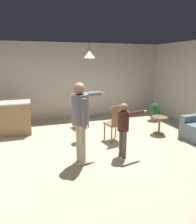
# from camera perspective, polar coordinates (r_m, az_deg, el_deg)

# --- Properties ---
(ground) EXTENTS (7.68, 7.68, 0.00)m
(ground) POSITION_cam_1_polar(r_m,az_deg,el_deg) (5.15, 4.10, -10.16)
(ground) COLOR beige
(wall_back) EXTENTS (6.40, 0.10, 2.70)m
(wall_back) POSITION_cam_1_polar(r_m,az_deg,el_deg) (7.78, -4.81, 8.50)
(wall_back) COLOR beige
(wall_back) RESTS_ON ground
(kitchen_counter) EXTENTS (1.26, 0.66, 0.95)m
(kitchen_counter) POSITION_cam_1_polar(r_m,az_deg,el_deg) (6.49, -23.32, -1.63)
(kitchen_counter) COLOR #99754C
(kitchen_counter) RESTS_ON ground
(side_table_by_couch) EXTENTS (0.44, 0.44, 0.52)m
(side_table_by_couch) POSITION_cam_1_polar(r_m,az_deg,el_deg) (6.30, 16.50, -2.92)
(side_table_by_couch) COLOR olive
(side_table_by_couch) RESTS_ON ground
(person_adult) EXTENTS (0.79, 0.58, 1.69)m
(person_adult) POSITION_cam_1_polar(r_m,az_deg,el_deg) (4.17, -4.75, -0.74)
(person_adult) COLOR tan
(person_adult) RESTS_ON ground
(person_child) EXTENTS (0.65, 0.35, 1.23)m
(person_child) POSITION_cam_1_polar(r_m,az_deg,el_deg) (4.53, 7.06, -3.34)
(person_child) COLOR #60564C
(person_child) RESTS_ON ground
(dining_chair_by_counter) EXTENTS (0.49, 0.49, 1.00)m
(dining_chair_by_counter) POSITION_cam_1_polar(r_m,az_deg,el_deg) (5.43, 4.83, -2.69)
(dining_chair_by_counter) COLOR olive
(dining_chair_by_counter) RESTS_ON ground
(dining_chair_near_wall) EXTENTS (0.48, 0.48, 1.00)m
(dining_chair_near_wall) POSITION_cam_1_polar(r_m,az_deg,el_deg) (6.63, -4.19, 0.45)
(dining_chair_near_wall) COLOR olive
(dining_chair_near_wall) RESTS_ON ground
(potted_plant_corner) EXTENTS (0.41, 0.41, 0.63)m
(potted_plant_corner) POSITION_cam_1_polar(r_m,az_deg,el_deg) (7.64, 15.23, 0.31)
(potted_plant_corner) COLOR #B7B2AD
(potted_plant_corner) RESTS_ON ground
(spare_remote_on_table) EXTENTS (0.13, 0.09, 0.04)m
(spare_remote_on_table) POSITION_cam_1_polar(r_m,az_deg,el_deg) (6.25, 16.04, -1.00)
(spare_remote_on_table) COLOR white
(spare_remote_on_table) RESTS_ON side_table_by_couch
(ceiling_light_pendant) EXTENTS (0.32, 0.32, 0.55)m
(ceiling_light_pendant) POSITION_cam_1_polar(r_m,az_deg,el_deg) (5.71, -2.40, 15.51)
(ceiling_light_pendant) COLOR silver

